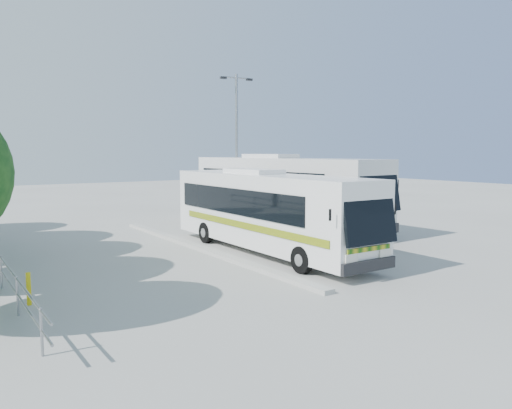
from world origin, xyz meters
TOP-DOWN VIEW (x-y plane):
  - ground at (0.00, 0.00)m, footprint 100.00×100.00m
  - kerb_divider at (-2.30, 2.00)m, footprint 0.40×16.00m
  - coach_main at (-0.28, 0.06)m, footprint 2.44×11.48m
  - coach_adjacent at (4.58, 5.44)m, footprint 3.53×13.61m
  - lamppost at (4.69, 10.42)m, footprint 2.17×0.44m
  - bollard at (-9.61, -2.21)m, footprint 0.14×0.14m

SIDE VIEW (x-z plane):
  - ground at x=0.00m, z-range 0.00..0.00m
  - kerb_divider at x=-2.30m, z-range 0.00..0.15m
  - bollard at x=-9.61m, z-range 0.00..0.89m
  - coach_main at x=-0.28m, z-range 0.15..3.34m
  - coach_adjacent at x=4.58m, z-range 0.18..3.92m
  - lamppost at x=4.69m, z-range 0.46..9.31m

